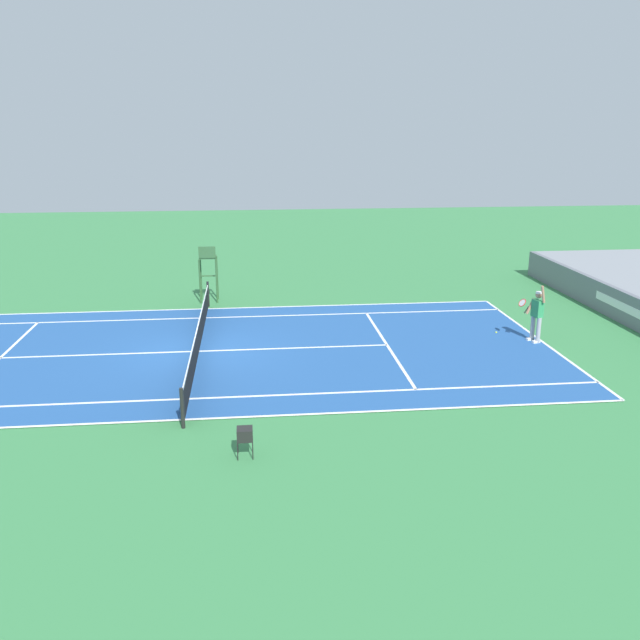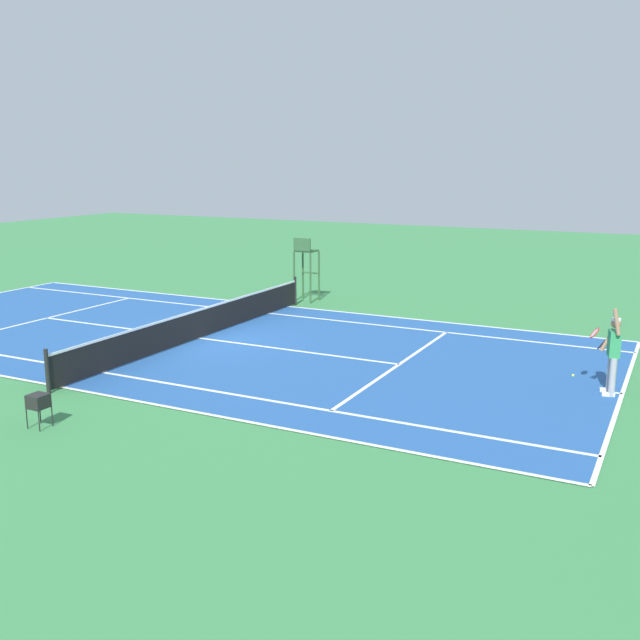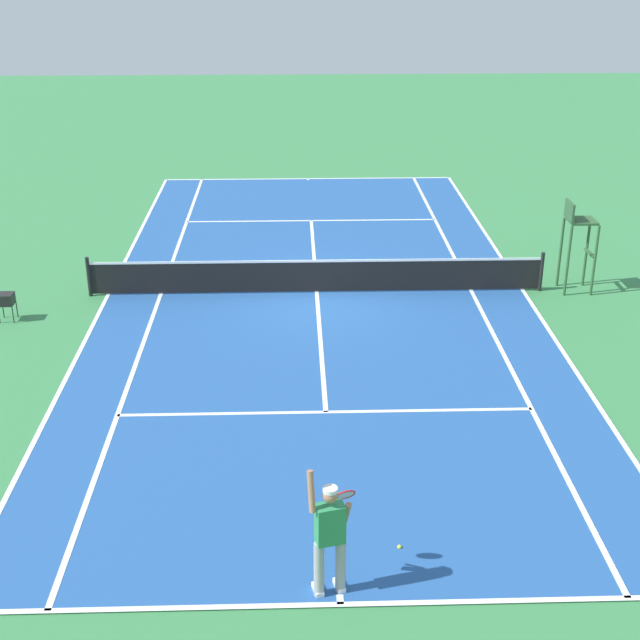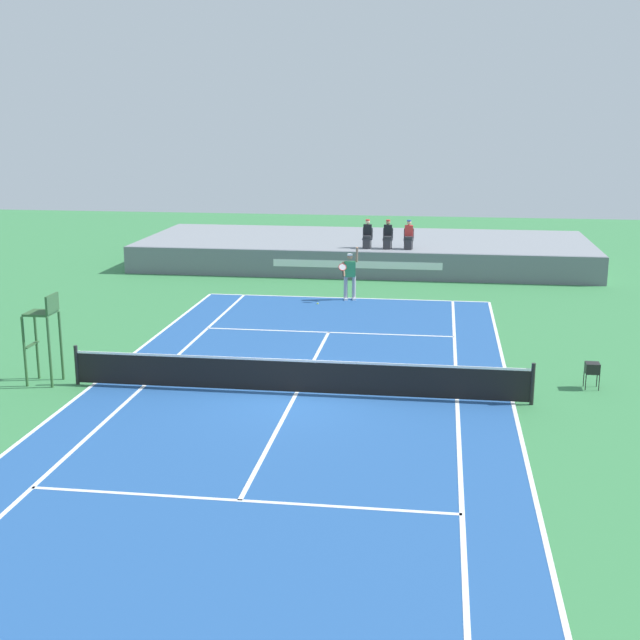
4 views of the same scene
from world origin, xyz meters
The scene contains 7 objects.
ground_plane centered at (0.00, 0.00, 0.00)m, with size 80.00×80.00×0.00m, color #387F47.
court centered at (0.00, 0.00, 0.01)m, with size 11.08×23.88×0.03m.
net centered at (0.00, 0.00, 0.52)m, with size 11.98×0.10×1.07m.
tennis_player centered at (0.14, 11.61, 0.99)m, with size 0.74×0.76×2.08m.
tennis_ball centered at (-0.98, 10.66, 0.03)m, with size 0.07×0.07×0.07m, color #D1E533.
umpire_chair centered at (-6.78, 0.00, 1.56)m, with size 0.77×0.77×2.44m.
ball_hopper centered at (7.62, 1.55, 0.57)m, with size 0.36×0.36×0.70m.
Camera 1 is at (21.57, 1.78, 7.25)m, focal length 37.62 mm.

